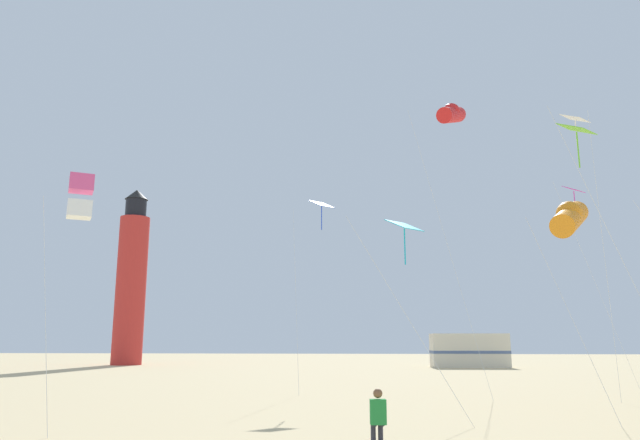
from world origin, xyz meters
name	(u,v)px	position (x,y,z in m)	size (l,w,h in m)	color
kite_flyer_standing	(378,415)	(0.90, 6.57, 0.61)	(0.36, 0.53, 1.16)	#238438
kite_tube_orange	(570,218)	(6.69, 11.08, 5.76)	(2.29, 2.65, 6.47)	silver
kite_box_rainbow	(80,197)	(-6.79, 7.70, 5.88)	(1.34, 1.34, 6.46)	silver
kite_diamond_blue	(320,211)	(-1.57, 19.45, 7.98)	(2.04, 2.24, 8.51)	silver
kite_diamond_cyan	(404,231)	(1.80, 10.97, 5.41)	(3.25, 2.31, 5.81)	silver
kite_diamond_white	(577,130)	(8.84, 15.96, 10.24)	(1.40, 1.40, 10.92)	silver
kite_tube_scarlet	(451,114)	(4.40, 18.52, 12.07)	(2.80, 3.26, 12.78)	silver
kite_diamond_magenta	(575,197)	(11.45, 24.60, 9.59)	(3.21, 2.28, 10.25)	silver
kite_diamond_lime	(579,139)	(6.96, 10.49, 8.02)	(3.30, 2.53, 8.56)	silver
lighthouse_distant	(131,281)	(-22.36, 47.80, 7.84)	(2.80, 2.80, 16.80)	red
rv_van_cream	(469,350)	(8.72, 45.69, 1.39)	(6.58, 2.76, 2.80)	beige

